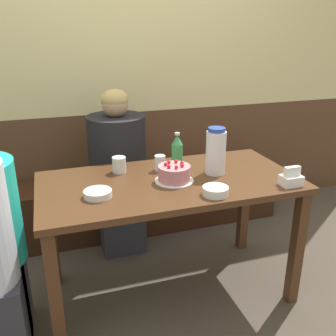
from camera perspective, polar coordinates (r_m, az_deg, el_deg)
ground_plane at (r=2.43m, az=0.23°, el=-18.10°), size 12.00×12.00×0.00m
back_wall at (r=2.92m, az=-6.47°, el=15.20°), size 4.80×0.04×2.50m
bench_seat at (r=2.99m, az=-4.80°, el=-5.20°), size 2.30×0.38×0.44m
dining_table at (r=2.09m, az=0.26°, el=-4.34°), size 1.41×0.71×0.74m
birthday_cake at (r=2.01m, az=0.95°, el=-0.86°), size 0.21×0.21×0.11m
water_pitcher at (r=2.12m, az=7.28°, el=2.53°), size 0.11×0.11×0.27m
soju_bottle at (r=2.18m, az=1.39°, el=2.52°), size 0.07×0.07×0.22m
napkin_holder at (r=2.07m, az=18.26°, el=-1.55°), size 0.11×0.08×0.11m
bowl_soup_white at (r=1.87m, az=-10.64°, el=-3.86°), size 0.14×0.14×0.04m
bowl_rice_small at (r=1.87m, az=7.24°, el=-3.49°), size 0.13×0.13×0.04m
glass_water_tall at (r=2.16m, az=-7.45°, el=0.50°), size 0.08×0.08×0.09m
glass_tumbler_short at (r=2.17m, az=-1.23°, el=0.78°), size 0.06×0.06×0.09m
person_teal_shirt at (r=2.63m, az=-7.58°, el=-0.73°), size 0.39×0.39×1.15m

